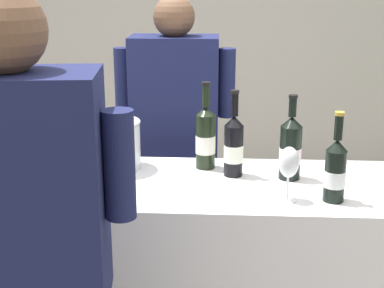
# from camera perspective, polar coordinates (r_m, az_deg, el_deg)

# --- Properties ---
(wall_back) EXTENTS (8.00, 0.10, 2.80)m
(wall_back) POSITION_cam_1_polar(r_m,az_deg,el_deg) (4.54, 3.41, 12.98)
(wall_back) COLOR beige
(wall_back) RESTS_ON ground_plane
(wine_bottle_0) EXTENTS (0.08, 0.08, 0.32)m
(wine_bottle_0) POSITION_cam_1_polar(r_m,az_deg,el_deg) (2.02, -10.08, -1.31)
(wine_bottle_0) COLOR black
(wine_bottle_0) RESTS_ON counter
(wine_bottle_3) EXTENTS (0.07, 0.07, 0.32)m
(wine_bottle_3) POSITION_cam_1_polar(r_m,az_deg,el_deg) (1.93, 14.74, -2.63)
(wine_bottle_3) COLOR black
(wine_bottle_3) RESTS_ON counter
(wine_bottle_4) EXTENTS (0.08, 0.08, 0.32)m
(wine_bottle_4) POSITION_cam_1_polar(r_m,az_deg,el_deg) (2.10, -18.05, -1.20)
(wine_bottle_4) COLOR black
(wine_bottle_4) RESTS_ON counter
(wine_bottle_5) EXTENTS (0.08, 0.08, 0.33)m
(wine_bottle_5) POSITION_cam_1_polar(r_m,az_deg,el_deg) (2.10, 10.26, -0.41)
(wine_bottle_5) COLOR black
(wine_bottle_5) RESTS_ON counter
(wine_bottle_7) EXTENTS (0.08, 0.08, 0.35)m
(wine_bottle_7) POSITION_cam_1_polar(r_m,az_deg,el_deg) (2.19, 1.47, 0.71)
(wine_bottle_7) COLOR black
(wine_bottle_7) RESTS_ON counter
(wine_bottle_8) EXTENTS (0.08, 0.08, 0.34)m
(wine_bottle_8) POSITION_cam_1_polar(r_m,az_deg,el_deg) (2.11, 4.42, -0.16)
(wine_bottle_8) COLOR black
(wine_bottle_8) RESTS_ON counter
(wine_glass) EXTENTS (0.07, 0.07, 0.19)m
(wine_glass) POSITION_cam_1_polar(r_m,az_deg,el_deg) (1.89, 10.09, -2.10)
(wine_glass) COLOR silver
(wine_glass) RESTS_ON counter
(ice_bucket) EXTENTS (0.23, 0.23, 0.20)m
(ice_bucket) POSITION_cam_1_polar(r_m,az_deg,el_deg) (2.21, -8.24, -0.05)
(ice_bucket) COLOR silver
(ice_bucket) RESTS_ON counter
(person_server) EXTENTS (0.58, 0.24, 1.63)m
(person_server) POSITION_cam_1_polar(r_m,az_deg,el_deg) (2.74, -1.69, -2.55)
(person_server) COLOR black
(person_server) RESTS_ON ground_plane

